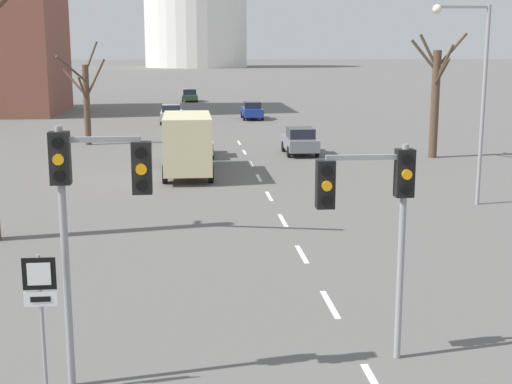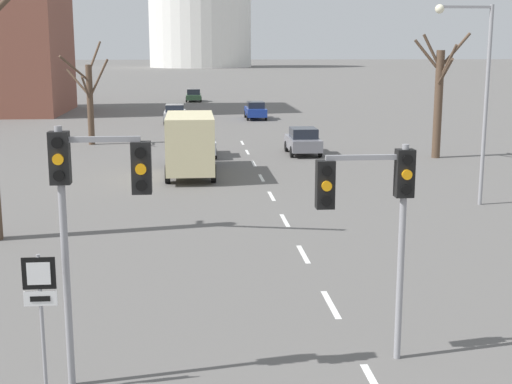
{
  "view_description": "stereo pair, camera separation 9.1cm",
  "coord_description": "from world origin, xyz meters",
  "px_view_note": "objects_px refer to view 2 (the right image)",
  "views": [
    {
      "loc": [
        -3.52,
        -8.18,
        6.37
      ],
      "look_at": [
        -2.13,
        6.1,
        3.46
      ],
      "focal_mm": 50.0,
      "sensor_mm": 36.0,
      "label": 1
    },
    {
      "loc": [
        -3.43,
        -8.19,
        6.37
      ],
      "look_at": [
        -2.13,
        6.1,
        3.46
      ],
      "focal_mm": 50.0,
      "sensor_mm": 36.0,
      "label": 2
    }
  ],
  "objects_px": {
    "traffic_signal_near_left": "(90,192)",
    "sedan_far_right": "(175,114)",
    "sedan_near_left": "(255,110)",
    "sedan_far_left": "(194,95)",
    "sedan_mid_centre": "(200,142)",
    "street_lamp_right": "(477,83)",
    "traffic_signal_centre_tall": "(376,200)",
    "route_sign_post": "(41,300)",
    "delivery_truck": "(190,142)",
    "sedan_near_right": "(303,141)"
  },
  "relations": [
    {
      "from": "route_sign_post",
      "to": "street_lamp_right",
      "type": "xyz_separation_m",
      "value": [
        14.21,
        15.24,
        3.12
      ]
    },
    {
      "from": "traffic_signal_centre_tall",
      "to": "street_lamp_right",
      "type": "bearing_deg",
      "value": 61.44
    },
    {
      "from": "traffic_signal_near_left",
      "to": "sedan_mid_centre",
      "type": "height_order",
      "value": "traffic_signal_near_left"
    },
    {
      "from": "traffic_signal_near_left",
      "to": "sedan_far_right",
      "type": "relative_size",
      "value": 1.17
    },
    {
      "from": "street_lamp_right",
      "to": "sedan_near_left",
      "type": "distance_m",
      "value": 37.58
    },
    {
      "from": "sedan_near_left",
      "to": "sedan_near_right",
      "type": "bearing_deg",
      "value": -87.65
    },
    {
      "from": "street_lamp_right",
      "to": "sedan_near_left",
      "type": "relative_size",
      "value": 1.83
    },
    {
      "from": "street_lamp_right",
      "to": "delivery_truck",
      "type": "height_order",
      "value": "street_lamp_right"
    },
    {
      "from": "traffic_signal_centre_tall",
      "to": "sedan_near_right",
      "type": "xyz_separation_m",
      "value": [
        3.1,
        29.02,
        -2.58
      ]
    },
    {
      "from": "street_lamp_right",
      "to": "sedan_mid_centre",
      "type": "bearing_deg",
      "value": 126.91
    },
    {
      "from": "sedan_near_left",
      "to": "delivery_truck",
      "type": "distance_m",
      "value": 29.37
    },
    {
      "from": "sedan_near_left",
      "to": "sedan_far_right",
      "type": "height_order",
      "value": "sedan_far_right"
    },
    {
      "from": "route_sign_post",
      "to": "street_lamp_right",
      "type": "height_order",
      "value": "street_lamp_right"
    },
    {
      "from": "sedan_near_left",
      "to": "sedan_near_right",
      "type": "relative_size",
      "value": 1.11
    },
    {
      "from": "sedan_far_left",
      "to": "sedan_near_left",
      "type": "bearing_deg",
      "value": -76.03
    },
    {
      "from": "sedan_mid_centre",
      "to": "sedan_far_left",
      "type": "xyz_separation_m",
      "value": [
        -0.22,
        44.65,
        -0.06
      ]
    },
    {
      "from": "sedan_far_right",
      "to": "sedan_far_left",
      "type": "bearing_deg",
      "value": 86.17
    },
    {
      "from": "traffic_signal_near_left",
      "to": "sedan_near_right",
      "type": "bearing_deg",
      "value": 73.82
    },
    {
      "from": "traffic_signal_centre_tall",
      "to": "delivery_truck",
      "type": "distance_m",
      "value": 22.85
    },
    {
      "from": "traffic_signal_centre_tall",
      "to": "route_sign_post",
      "type": "relative_size",
      "value": 1.66
    },
    {
      "from": "traffic_signal_near_left",
      "to": "sedan_far_left",
      "type": "xyz_separation_m",
      "value": [
        2.16,
        74.11,
        -3.02
      ]
    },
    {
      "from": "sedan_near_right",
      "to": "delivery_truck",
      "type": "height_order",
      "value": "delivery_truck"
    },
    {
      "from": "traffic_signal_centre_tall",
      "to": "street_lamp_right",
      "type": "xyz_separation_m",
      "value": [
        7.78,
        14.3,
        1.58
      ]
    },
    {
      "from": "street_lamp_right",
      "to": "delivery_truck",
      "type": "bearing_deg",
      "value": 144.59
    },
    {
      "from": "sedan_near_left",
      "to": "sedan_far_right",
      "type": "relative_size",
      "value": 1.03
    },
    {
      "from": "street_lamp_right",
      "to": "sedan_far_right",
      "type": "xyz_separation_m",
      "value": [
        -12.83,
        33.76,
        -4.14
      ]
    },
    {
      "from": "sedan_near_right",
      "to": "sedan_far_right",
      "type": "distance_m",
      "value": 20.71
    },
    {
      "from": "street_lamp_right",
      "to": "sedan_mid_centre",
      "type": "xyz_separation_m",
      "value": [
        -10.91,
        14.52,
        -4.15
      ]
    },
    {
      "from": "sedan_near_left",
      "to": "sedan_far_left",
      "type": "bearing_deg",
      "value": 103.97
    },
    {
      "from": "traffic_signal_near_left",
      "to": "sedan_mid_centre",
      "type": "bearing_deg",
      "value": 85.38
    },
    {
      "from": "sedan_mid_centre",
      "to": "sedan_far_right",
      "type": "xyz_separation_m",
      "value": [
        -1.92,
        19.24,
        0.01
      ]
    },
    {
      "from": "route_sign_post",
      "to": "delivery_truck",
      "type": "xyz_separation_m",
      "value": [
        2.71,
        23.42,
        -0.16
      ]
    },
    {
      "from": "street_lamp_right",
      "to": "sedan_far_right",
      "type": "height_order",
      "value": "street_lamp_right"
    },
    {
      "from": "traffic_signal_centre_tall",
      "to": "delivery_truck",
      "type": "relative_size",
      "value": 0.63
    },
    {
      "from": "route_sign_post",
      "to": "delivery_truck",
      "type": "relative_size",
      "value": 0.38
    },
    {
      "from": "sedan_near_left",
      "to": "delivery_truck",
      "type": "xyz_separation_m",
      "value": [
        -5.91,
        -28.75,
        0.89
      ]
    },
    {
      "from": "traffic_signal_centre_tall",
      "to": "sedan_far_right",
      "type": "relative_size",
      "value": 1.06
    },
    {
      "from": "route_sign_post",
      "to": "sedan_far_left",
      "type": "height_order",
      "value": "route_sign_post"
    },
    {
      "from": "route_sign_post",
      "to": "sedan_near_right",
      "type": "relative_size",
      "value": 0.68
    },
    {
      "from": "sedan_far_left",
      "to": "delivery_truck",
      "type": "distance_m",
      "value": 51.0
    },
    {
      "from": "traffic_signal_centre_tall",
      "to": "route_sign_post",
      "type": "height_order",
      "value": "traffic_signal_centre_tall"
    },
    {
      "from": "sedan_near_left",
      "to": "sedan_mid_centre",
      "type": "xyz_separation_m",
      "value": [
        -5.32,
        -22.41,
        0.02
      ]
    },
    {
      "from": "sedan_near_right",
      "to": "sedan_far_right",
      "type": "xyz_separation_m",
      "value": [
        -8.15,
        19.04,
        0.01
      ]
    },
    {
      "from": "street_lamp_right",
      "to": "sedan_mid_centre",
      "type": "distance_m",
      "value": 18.63
    },
    {
      "from": "route_sign_post",
      "to": "sedan_mid_centre",
      "type": "distance_m",
      "value": 29.96
    },
    {
      "from": "sedan_far_left",
      "to": "sedan_mid_centre",
      "type": "bearing_deg",
      "value": -89.72
    },
    {
      "from": "traffic_signal_centre_tall",
      "to": "sedan_far_right",
      "type": "xyz_separation_m",
      "value": [
        -5.05,
        48.06,
        -2.56
      ]
    },
    {
      "from": "route_sign_post",
      "to": "sedan_near_right",
      "type": "height_order",
      "value": "route_sign_post"
    },
    {
      "from": "sedan_far_right",
      "to": "delivery_truck",
      "type": "distance_m",
      "value": 25.63
    },
    {
      "from": "traffic_signal_near_left",
      "to": "delivery_truck",
      "type": "distance_m",
      "value": 23.28
    }
  ]
}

